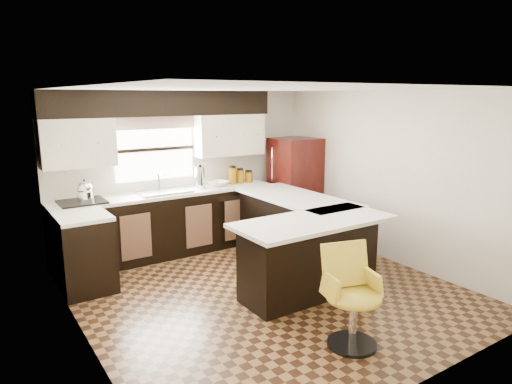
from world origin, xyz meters
TOP-DOWN VIEW (x-y plane):
  - floor at (0.00, 0.00)m, footprint 4.40×4.40m
  - ceiling at (0.00, 0.00)m, footprint 4.40×4.40m
  - wall_back at (0.00, 2.20)m, footprint 4.40×0.00m
  - wall_front at (0.00, -2.20)m, footprint 4.40×0.00m
  - wall_left at (-2.10, 0.00)m, footprint 0.00×4.40m
  - wall_right at (2.10, 0.00)m, footprint 0.00×4.40m
  - base_cab_back at (-0.45, 1.90)m, footprint 3.30×0.60m
  - base_cab_left at (-1.80, 1.25)m, footprint 0.60×0.70m
  - counter_back at (-0.45, 1.90)m, footprint 3.30×0.60m
  - counter_left at (-1.80, 1.25)m, footprint 0.60×0.70m
  - soffit at (-0.40, 2.03)m, footprint 3.40×0.35m
  - upper_cab_left at (-1.62, 2.03)m, footprint 0.94×0.35m
  - upper_cab_right at (0.68, 2.03)m, footprint 1.14×0.35m
  - window_pane at (-0.50, 2.18)m, footprint 1.20×0.02m
  - valance at (-0.50, 2.14)m, footprint 1.30×0.06m
  - sink at (-0.50, 1.88)m, footprint 0.75×0.45m
  - dishwasher at (0.55, 1.61)m, footprint 0.58×0.03m
  - cooktop at (-1.65, 1.88)m, footprint 0.58×0.50m
  - peninsula_long at (0.90, 0.62)m, footprint 0.60×1.95m
  - peninsula_return at (0.38, -0.35)m, footprint 1.65×0.60m
  - counter_pen_long at (0.95, 0.62)m, footprint 0.84×1.95m
  - counter_pen_return at (0.35, -0.44)m, footprint 1.89×0.84m
  - refrigerator at (1.73, 1.65)m, footprint 0.70×0.68m
  - bar_chair at (-0.03, -1.47)m, footprint 0.63×0.63m
  - kettle at (-1.60, 1.88)m, footprint 0.21×0.21m
  - percolator at (0.09, 1.90)m, footprint 0.15×0.15m
  - mixing_bowl at (0.40, 1.90)m, footprint 0.38×0.38m
  - canister_large at (0.67, 1.92)m, footprint 0.12×0.12m
  - canister_med at (0.82, 1.92)m, footprint 0.12×0.12m
  - canister_small at (0.98, 1.92)m, footprint 0.13×0.13m

SIDE VIEW (x-z plane):
  - floor at x=0.00m, z-range 0.00..0.00m
  - dishwasher at x=0.55m, z-range 0.04..0.82m
  - base_cab_back at x=-0.45m, z-range 0.00..0.90m
  - base_cab_left at x=-1.80m, z-range 0.00..0.90m
  - peninsula_long at x=0.90m, z-range 0.00..0.90m
  - peninsula_return at x=0.38m, z-range 0.00..0.90m
  - bar_chair at x=-0.03m, z-range 0.00..0.96m
  - refrigerator at x=1.73m, z-range 0.00..1.64m
  - counter_back at x=-0.45m, z-range 0.90..0.94m
  - counter_left at x=-1.80m, z-range 0.90..0.94m
  - counter_pen_long at x=0.95m, z-range 0.90..0.94m
  - counter_pen_return at x=0.35m, z-range 0.90..0.94m
  - cooktop at x=-1.65m, z-range 0.94..0.97m
  - sink at x=-0.50m, z-range 0.95..0.98m
  - mixing_bowl at x=0.40m, z-range 0.95..1.02m
  - canister_small at x=0.98m, z-range 0.95..1.11m
  - canister_med at x=0.82m, z-range 0.95..1.16m
  - canister_large at x=0.67m, z-range 0.95..1.20m
  - percolator at x=0.09m, z-range 0.95..1.27m
  - kettle at x=-1.60m, z-range 0.97..1.25m
  - wall_back at x=0.00m, z-range -1.00..3.40m
  - wall_front at x=0.00m, z-range -1.00..3.40m
  - wall_left at x=-2.10m, z-range -1.00..3.40m
  - wall_right at x=2.10m, z-range -1.00..3.40m
  - window_pane at x=-0.50m, z-range 1.10..2.00m
  - upper_cab_left at x=-1.62m, z-range 1.40..2.04m
  - upper_cab_right at x=0.68m, z-range 1.40..2.04m
  - valance at x=-0.50m, z-range 1.85..2.03m
  - soffit at x=-0.40m, z-range 2.04..2.40m
  - ceiling at x=0.00m, z-range 2.40..2.40m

